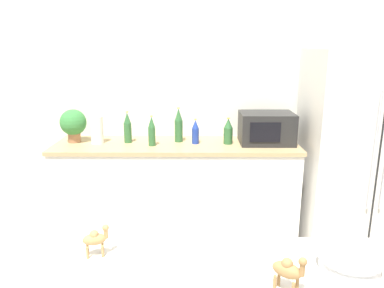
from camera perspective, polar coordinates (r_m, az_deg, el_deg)
The scene contains 14 objects.
wall_back at distance 3.67m, azimuth 2.05°, elevation 7.01°, with size 8.00×0.06×2.55m.
back_counter at distance 3.56m, azimuth -2.36°, elevation -6.93°, with size 2.21×0.63×0.90m.
refrigerator at distance 3.65m, azimuth 24.06°, elevation -0.76°, with size 0.94×0.76×1.75m.
potted_plant at distance 3.59m, azimuth -17.64°, elevation 2.99°, with size 0.24×0.24×0.30m.
paper_towel_roll at distance 3.50m, azimuth -14.29°, elevation 2.10°, with size 0.11×0.11×0.25m.
microwave at distance 3.46m, azimuth 11.26°, elevation 2.41°, with size 0.48×0.37×0.28m.
back_bottle_0 at distance 3.38m, azimuth 0.52°, elevation 1.86°, with size 0.07×0.07×0.23m.
back_bottle_1 at distance 3.33m, azimuth -6.15°, elevation 1.91°, with size 0.06×0.06×0.27m.
back_bottle_2 at distance 3.47m, azimuth -9.79°, elevation 2.45°, with size 0.07×0.07×0.29m.
back_bottle_3 at distance 3.45m, azimuth -2.05°, elevation 2.84°, with size 0.08×0.08×0.32m.
back_bottle_4 at distance 3.39m, azimuth 5.53°, elevation 1.91°, with size 0.08×0.08×0.24m.
fruit_bowl at distance 1.62m, azimuth 22.86°, elevation -16.11°, with size 0.24×0.24×0.06m.
camel_figurine at distance 1.39m, azimuth 14.47°, elevation -18.05°, with size 0.12×0.11×0.15m.
camel_figurine_second at distance 1.61m, azimuth -14.49°, elevation -13.77°, with size 0.11×0.07×0.13m.
Camera 1 is at (-0.11, -0.91, 1.76)m, focal length 35.00 mm.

